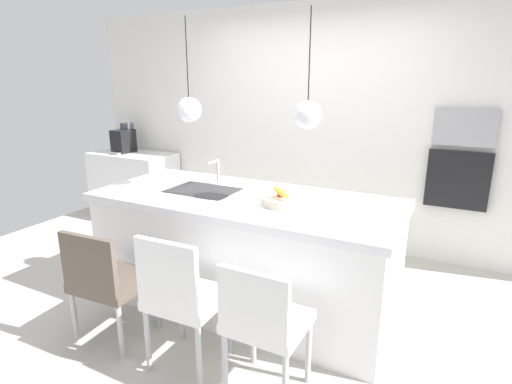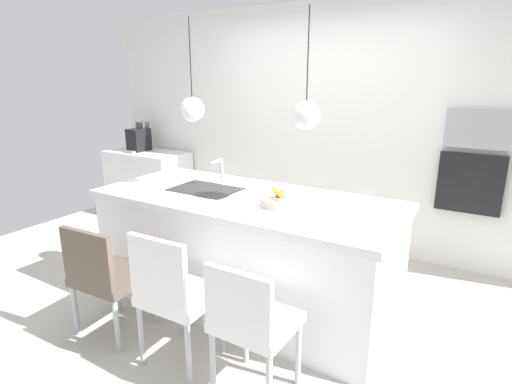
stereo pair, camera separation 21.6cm
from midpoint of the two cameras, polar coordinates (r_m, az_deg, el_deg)
name	(u,v)px [view 1 (the left image)]	position (r m, az deg, el deg)	size (l,w,h in m)	color
floor	(246,301)	(3.61, -3.24, -14.95)	(6.60, 6.60, 0.00)	#BCB7AD
back_wall	(316,127)	(4.63, 7.03, 8.93)	(6.00, 0.10, 2.60)	silver
kitchen_island	(245,251)	(3.39, -3.36, -8.15)	(2.42, 1.05, 0.93)	white
sink_basin	(203,191)	(3.45, -9.18, 0.15)	(0.56, 0.40, 0.02)	#2D2D30
faucet	(216,169)	(3.58, -7.27, 3.24)	(0.02, 0.17, 0.22)	silver
fruit_bowl	(283,200)	(3.01, 1.70, -1.15)	(0.31, 0.31, 0.15)	beige
side_counter	(135,185)	(5.78, -17.54, 0.93)	(1.10, 0.60, 0.87)	white
coffee_machine	(124,140)	(5.76, -18.94, 6.81)	(0.20, 0.35, 0.38)	black
microwave	(465,127)	(4.27, 25.71, 8.07)	(0.54, 0.08, 0.34)	#9E9EA3
oven	(458,180)	(4.35, 24.94, 1.55)	(0.56, 0.08, 0.56)	black
chair_near	(107,279)	(3.13, -21.91, -11.18)	(0.50, 0.48, 0.85)	brown
chair_middle	(181,295)	(2.69, -12.68, -13.81)	(0.46, 0.45, 0.93)	white
chair_far	(264,321)	(2.43, -1.62, -17.49)	(0.45, 0.42, 0.87)	white
pendant_light_left	(189,110)	(3.40, -11.12, 11.15)	(0.20, 0.20, 0.80)	silver
pendant_light_right	(308,115)	(2.89, 5.04, 10.62)	(0.20, 0.20, 0.80)	silver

